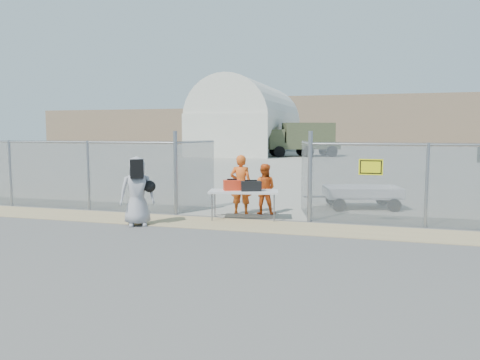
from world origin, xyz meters
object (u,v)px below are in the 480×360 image
(security_worker_left, at_px, (241,185))
(visitor, at_px, (137,191))
(folding_table, at_px, (244,205))
(security_worker_right, at_px, (264,189))
(utility_trailer, at_px, (362,197))

(security_worker_left, relative_size, visitor, 0.98)
(security_worker_left, bearing_deg, folding_table, 106.58)
(security_worker_right, bearing_deg, folding_table, 66.96)
(folding_table, distance_m, security_worker_right, 1.11)
(folding_table, xyz_separation_m, security_worker_left, (-0.32, 0.81, 0.49))
(security_worker_left, height_order, visitor, visitor)
(folding_table, distance_m, utility_trailer, 4.30)
(folding_table, relative_size, security_worker_left, 1.08)
(security_worker_left, height_order, utility_trailer, security_worker_left)
(security_worker_right, height_order, utility_trailer, security_worker_right)
(security_worker_left, relative_size, security_worker_right, 1.18)
(security_worker_right, distance_m, utility_trailer, 3.42)
(utility_trailer, bearing_deg, security_worker_right, -160.28)
(security_worker_left, bearing_deg, visitor, 43.61)
(visitor, bearing_deg, security_worker_right, 13.04)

